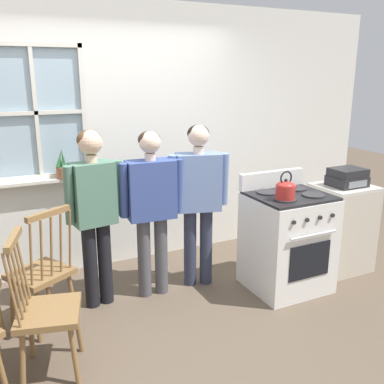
% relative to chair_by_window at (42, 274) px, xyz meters
% --- Properties ---
extents(ground_plane, '(16.00, 16.00, 0.00)m').
position_rel_chair_by_window_xyz_m(ground_plane, '(0.92, -0.42, -0.45)').
color(ground_plane, brown).
extents(wall_back, '(6.40, 0.16, 2.70)m').
position_rel_chair_by_window_xyz_m(wall_back, '(0.96, 0.98, 0.88)').
color(wall_back, silver).
rests_on(wall_back, ground_plane).
extents(chair_by_window, '(0.57, 0.56, 1.01)m').
position_rel_chair_by_window_xyz_m(chair_by_window, '(0.00, 0.00, 0.00)').
color(chair_by_window, olive).
rests_on(chair_by_window, ground_plane).
extents(chair_near_stove, '(0.49, 0.51, 1.01)m').
position_rel_chair_by_window_xyz_m(chair_near_stove, '(-0.05, -0.60, 0.00)').
color(chair_near_stove, olive).
rests_on(chair_near_stove, ground_plane).
extents(person_elderly_left, '(0.51, 0.26, 1.55)m').
position_rel_chair_by_window_xyz_m(person_elderly_left, '(0.48, 0.14, 0.48)').
color(person_elderly_left, black).
rests_on(person_elderly_left, ground_plane).
extents(person_teen_center, '(0.58, 0.24, 1.52)m').
position_rel_chair_by_window_xyz_m(person_teen_center, '(0.98, 0.11, 0.46)').
color(person_teen_center, '#4C4C51').
rests_on(person_teen_center, ground_plane).
extents(person_adult_right, '(0.57, 0.31, 1.55)m').
position_rel_chair_by_window_xyz_m(person_adult_right, '(1.44, 0.11, 0.48)').
color(person_adult_right, '#2D3347').
rests_on(person_adult_right, ground_plane).
extents(stove, '(0.71, 0.68, 1.08)m').
position_rel_chair_by_window_xyz_m(stove, '(2.17, -0.31, 0.02)').
color(stove, white).
rests_on(stove, ground_plane).
extents(kettle, '(0.21, 0.17, 0.25)m').
position_rel_chair_by_window_xyz_m(kettle, '(2.01, -0.44, 0.57)').
color(kettle, red).
rests_on(kettle, stove).
extents(potted_plant, '(0.12, 0.11, 0.30)m').
position_rel_chair_by_window_xyz_m(potted_plant, '(0.35, 0.89, 0.65)').
color(potted_plant, '#935B3D').
rests_on(potted_plant, wall_back).
extents(side_counter, '(0.55, 0.50, 0.90)m').
position_rel_chair_by_window_xyz_m(side_counter, '(2.94, -0.22, -0.00)').
color(side_counter, beige).
rests_on(side_counter, ground_plane).
extents(stereo, '(0.34, 0.29, 0.18)m').
position_rel_chair_by_window_xyz_m(stereo, '(2.94, -0.24, 0.53)').
color(stereo, '#232326').
rests_on(stereo, side_counter).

